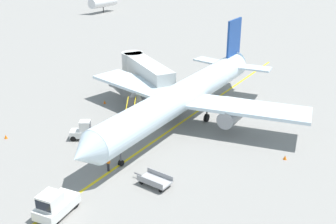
{
  "coord_description": "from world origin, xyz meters",
  "views": [
    {
      "loc": [
        21.71,
        -22.89,
        19.58
      ],
      "look_at": [
        -0.6,
        10.99,
        2.5
      ],
      "focal_mm": 42.97,
      "sensor_mm": 36.0,
      "label": 1
    }
  ],
  "objects_px": {
    "jet_bridge": "(144,69)",
    "baggage_tug_near_wing": "(83,131)",
    "pushback_tug": "(55,205)",
    "safety_cone_wingtip_left": "(105,102)",
    "airliner": "(185,95)",
    "safety_cone_nose_right": "(285,157)",
    "baggage_cart_loaded": "(155,180)",
    "safety_cone_wingtip_right": "(6,137)",
    "ground_crew_marshaller": "(90,147)",
    "belt_loader_forward_hold": "(129,120)",
    "safety_cone_nose_left": "(162,109)",
    "ground_crew_wing_walker": "(108,162)",
    "safety_cone_tail_area": "(124,140)"
  },
  "relations": [
    {
      "from": "baggage_tug_near_wing",
      "to": "safety_cone_wingtip_left",
      "type": "distance_m",
      "value": 10.44
    },
    {
      "from": "baggage_tug_near_wing",
      "to": "safety_cone_tail_area",
      "type": "height_order",
      "value": "baggage_tug_near_wing"
    },
    {
      "from": "jet_bridge",
      "to": "safety_cone_tail_area",
      "type": "distance_m",
      "value": 15.73
    },
    {
      "from": "baggage_tug_near_wing",
      "to": "safety_cone_wingtip_left",
      "type": "relative_size",
      "value": 6.17
    },
    {
      "from": "belt_loader_forward_hold",
      "to": "baggage_cart_loaded",
      "type": "height_order",
      "value": "belt_loader_forward_hold"
    },
    {
      "from": "pushback_tug",
      "to": "airliner",
      "type": "bearing_deg",
      "value": 92.39
    },
    {
      "from": "jet_bridge",
      "to": "belt_loader_forward_hold",
      "type": "bearing_deg",
      "value": -62.36
    },
    {
      "from": "baggage_cart_loaded",
      "to": "ground_crew_wing_walker",
      "type": "height_order",
      "value": "ground_crew_wing_walker"
    },
    {
      "from": "safety_cone_tail_area",
      "to": "safety_cone_wingtip_left",
      "type": "bearing_deg",
      "value": 141.37
    },
    {
      "from": "jet_bridge",
      "to": "ground_crew_marshaller",
      "type": "distance_m",
      "value": 18.79
    },
    {
      "from": "airliner",
      "to": "safety_cone_nose_right",
      "type": "bearing_deg",
      "value": -10.04
    },
    {
      "from": "airliner",
      "to": "safety_cone_wingtip_right",
      "type": "height_order",
      "value": "airliner"
    },
    {
      "from": "ground_crew_wing_walker",
      "to": "jet_bridge",
      "type": "bearing_deg",
      "value": 117.39
    },
    {
      "from": "safety_cone_nose_right",
      "to": "safety_cone_tail_area",
      "type": "bearing_deg",
      "value": -159.38
    },
    {
      "from": "airliner",
      "to": "baggage_tug_near_wing",
      "type": "bearing_deg",
      "value": -124.48
    },
    {
      "from": "baggage_tug_near_wing",
      "to": "ground_crew_marshaller",
      "type": "distance_m",
      "value": 3.85
    },
    {
      "from": "safety_cone_wingtip_right",
      "to": "airliner",
      "type": "bearing_deg",
      "value": 46.18
    },
    {
      "from": "safety_cone_wingtip_right",
      "to": "safety_cone_tail_area",
      "type": "relative_size",
      "value": 1.0
    },
    {
      "from": "jet_bridge",
      "to": "baggage_tug_near_wing",
      "type": "height_order",
      "value": "jet_bridge"
    },
    {
      "from": "pushback_tug",
      "to": "safety_cone_wingtip_right",
      "type": "height_order",
      "value": "pushback_tug"
    },
    {
      "from": "jet_bridge",
      "to": "safety_cone_wingtip_right",
      "type": "height_order",
      "value": "jet_bridge"
    },
    {
      "from": "belt_loader_forward_hold",
      "to": "baggage_cart_loaded",
      "type": "xyz_separation_m",
      "value": [
        9.51,
        -8.44,
        -0.31
      ]
    },
    {
      "from": "baggage_tug_near_wing",
      "to": "ground_crew_marshaller",
      "type": "height_order",
      "value": "baggage_tug_near_wing"
    },
    {
      "from": "airliner",
      "to": "safety_cone_nose_right",
      "type": "relative_size",
      "value": 80.13
    },
    {
      "from": "belt_loader_forward_hold",
      "to": "safety_cone_wingtip_left",
      "type": "relative_size",
      "value": 11.22
    },
    {
      "from": "pushback_tug",
      "to": "belt_loader_forward_hold",
      "type": "relative_size",
      "value": 0.78
    },
    {
      "from": "airliner",
      "to": "ground_crew_marshaller",
      "type": "xyz_separation_m",
      "value": [
        -3.64,
        -12.1,
        -2.51
      ]
    },
    {
      "from": "ground_crew_marshaller",
      "to": "safety_cone_wingtip_right",
      "type": "bearing_deg",
      "value": -167.0
    },
    {
      "from": "safety_cone_wingtip_right",
      "to": "baggage_cart_loaded",
      "type": "bearing_deg",
      "value": 4.43
    },
    {
      "from": "baggage_cart_loaded",
      "to": "safety_cone_nose_left",
      "type": "bearing_deg",
      "value": 122.06
    },
    {
      "from": "pushback_tug",
      "to": "baggage_tug_near_wing",
      "type": "height_order",
      "value": "pushback_tug"
    },
    {
      "from": "pushback_tug",
      "to": "belt_loader_forward_hold",
      "type": "xyz_separation_m",
      "value": [
        -5.51,
        16.17,
        -0.22
      ]
    },
    {
      "from": "baggage_cart_loaded",
      "to": "safety_cone_wingtip_left",
      "type": "distance_m",
      "value": 20.71
    },
    {
      "from": "belt_loader_forward_hold",
      "to": "ground_crew_marshaller",
      "type": "relative_size",
      "value": 2.9
    },
    {
      "from": "belt_loader_forward_hold",
      "to": "pushback_tug",
      "type": "bearing_deg",
      "value": -71.18
    },
    {
      "from": "ground_crew_marshaller",
      "to": "ground_crew_wing_walker",
      "type": "xyz_separation_m",
      "value": [
        3.55,
        -1.36,
        0.0
      ]
    },
    {
      "from": "safety_cone_nose_left",
      "to": "safety_cone_wingtip_right",
      "type": "distance_m",
      "value": 18.57
    },
    {
      "from": "baggage_cart_loaded",
      "to": "ground_crew_wing_walker",
      "type": "bearing_deg",
      "value": -174.83
    },
    {
      "from": "belt_loader_forward_hold",
      "to": "safety_cone_nose_left",
      "type": "relative_size",
      "value": 11.22
    },
    {
      "from": "safety_cone_wingtip_left",
      "to": "safety_cone_wingtip_right",
      "type": "bearing_deg",
      "value": -98.48
    },
    {
      "from": "safety_cone_nose_right",
      "to": "safety_cone_tail_area",
      "type": "distance_m",
      "value": 16.61
    },
    {
      "from": "belt_loader_forward_hold",
      "to": "safety_cone_nose_right",
      "type": "height_order",
      "value": "belt_loader_forward_hold"
    },
    {
      "from": "belt_loader_forward_hold",
      "to": "safety_cone_tail_area",
      "type": "distance_m",
      "value": 4.14
    },
    {
      "from": "safety_cone_nose_left",
      "to": "safety_cone_nose_right",
      "type": "height_order",
      "value": "same"
    },
    {
      "from": "pushback_tug",
      "to": "safety_cone_nose_right",
      "type": "relative_size",
      "value": 8.76
    },
    {
      "from": "ground_crew_marshaller",
      "to": "ground_crew_wing_walker",
      "type": "distance_m",
      "value": 3.8
    },
    {
      "from": "pushback_tug",
      "to": "safety_cone_tail_area",
      "type": "xyz_separation_m",
      "value": [
        -3.49,
        12.6,
        -0.77
      ]
    },
    {
      "from": "safety_cone_nose_right",
      "to": "ground_crew_marshaller",
      "type": "bearing_deg",
      "value": -149.35
    },
    {
      "from": "jet_bridge",
      "to": "belt_loader_forward_hold",
      "type": "distance_m",
      "value": 11.61
    },
    {
      "from": "safety_cone_tail_area",
      "to": "baggage_cart_loaded",
      "type": "bearing_deg",
      "value": -33.08
    }
  ]
}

